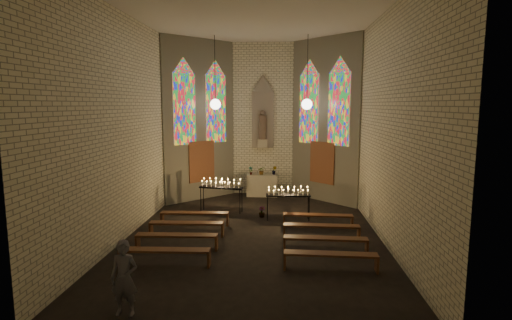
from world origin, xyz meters
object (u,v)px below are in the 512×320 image
at_px(aisle_flower_pot, 262,212).
at_px(votive_stand_right, 288,193).
at_px(altar, 262,185).
at_px(visitor, 124,278).
at_px(votive_stand_left, 221,185).

height_order(aisle_flower_pot, votive_stand_right, votive_stand_right).
distance_m(altar, visitor, 10.90).
xyz_separation_m(votive_stand_left, visitor, (-0.76, -7.80, -0.30)).
height_order(aisle_flower_pot, visitor, visitor).
bearing_deg(altar, aisle_flower_pot, -87.44).
relative_size(aisle_flower_pot, votive_stand_right, 0.25).
bearing_deg(altar, visitor, -101.79).
bearing_deg(votive_stand_right, aisle_flower_pot, 160.64).
relative_size(altar, votive_stand_right, 0.86).
relative_size(votive_stand_left, votive_stand_right, 1.07).
distance_m(votive_stand_left, visitor, 7.85).
height_order(votive_stand_right, visitor, visitor).
height_order(votive_stand_left, votive_stand_right, votive_stand_left).
height_order(altar, votive_stand_left, votive_stand_left).
relative_size(altar, aisle_flower_pot, 3.48).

